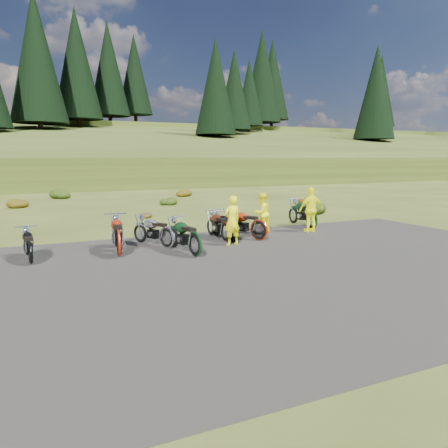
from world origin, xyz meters
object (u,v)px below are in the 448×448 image
motorcycle_3 (167,249)px  motorcycle_7 (311,230)px  motorcycle_0 (31,265)px  person_middle (232,221)px

motorcycle_3 → motorcycle_7: 6.78m
motorcycle_0 → motorcycle_7: bearing=-84.9°
motorcycle_0 → motorcycle_7: size_ratio=0.80×
motorcycle_3 → motorcycle_7: bearing=-105.9°
motorcycle_7 → motorcycle_0: bearing=103.1°
person_middle → motorcycle_7: bearing=-170.1°
motorcycle_3 → motorcycle_7: (6.68, 1.16, 0.00)m
motorcycle_7 → person_middle: (-4.50, -1.62, 0.85)m
motorcycle_0 → motorcycle_3: size_ratio=0.91×
motorcycle_0 → person_middle: size_ratio=1.09×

